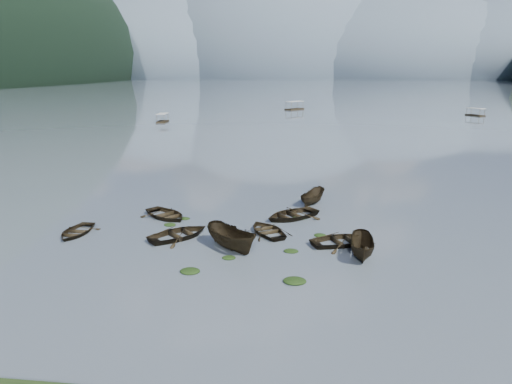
# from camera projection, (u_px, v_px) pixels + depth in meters

# --- Properties ---
(ground_plane) EXTENTS (2400.00, 2400.00, 0.00)m
(ground_plane) POSITION_uv_depth(u_px,v_px,m) (234.00, 274.00, 27.86)
(ground_plane) COLOR #505B64
(haze_mtn_a) EXTENTS (520.00, 520.00, 280.00)m
(haze_mtn_a) POSITION_uv_depth(u_px,v_px,m) (178.00, 77.00, 920.55)
(haze_mtn_a) COLOR #475666
(haze_mtn_a) RESTS_ON ground
(haze_mtn_b) EXTENTS (520.00, 520.00, 340.00)m
(haze_mtn_b) POSITION_uv_depth(u_px,v_px,m) (276.00, 78.00, 898.80)
(haze_mtn_b) COLOR #475666
(haze_mtn_b) RESTS_ON ground
(haze_mtn_c) EXTENTS (520.00, 520.00, 260.00)m
(haze_mtn_c) POSITION_uv_depth(u_px,v_px,m) (380.00, 78.00, 877.04)
(haze_mtn_c) COLOR #475666
(haze_mtn_c) RESTS_ON ground
(haze_mtn_d) EXTENTS (520.00, 520.00, 220.00)m
(haze_mtn_d) POSITION_uv_depth(u_px,v_px,m) (478.00, 78.00, 857.46)
(haze_mtn_d) COLOR #475666
(haze_mtn_d) RESTS_ON ground
(rowboat_0) EXTENTS (2.91, 3.98, 0.81)m
(rowboat_0) POSITION_uv_depth(u_px,v_px,m) (76.00, 234.00, 34.62)
(rowboat_0) COLOR black
(rowboat_0) RESTS_ON ground
(rowboat_1) EXTENTS (5.71, 5.72, 0.98)m
(rowboat_1) POSITION_uv_depth(u_px,v_px,m) (179.00, 238.00, 33.89)
(rowboat_1) COLOR black
(rowboat_1) RESTS_ON ground
(rowboat_2) EXTENTS (4.81, 4.73, 1.90)m
(rowboat_2) POSITION_uv_depth(u_px,v_px,m) (232.00, 249.00, 31.68)
(rowboat_2) COLOR black
(rowboat_2) RESTS_ON ground
(rowboat_3) EXTENTS (4.68, 5.06, 0.85)m
(rowboat_3) POSITION_uv_depth(u_px,v_px,m) (268.00, 233.00, 34.84)
(rowboat_3) COLOR black
(rowboat_3) RESTS_ON ground
(rowboat_4) EXTENTS (5.44, 4.81, 0.93)m
(rowboat_4) POSITION_uv_depth(u_px,v_px,m) (341.00, 244.00, 32.62)
(rowboat_4) COLOR black
(rowboat_4) RESTS_ON ground
(rowboat_5) EXTENTS (1.87, 4.28, 1.61)m
(rowboat_5) POSITION_uv_depth(u_px,v_px,m) (362.00, 256.00, 30.51)
(rowboat_5) COLOR black
(rowboat_5) RESTS_ON ground
(rowboat_6) EXTENTS (5.59, 5.39, 0.94)m
(rowboat_6) POSITION_uv_depth(u_px,v_px,m) (166.00, 217.00, 38.54)
(rowboat_6) COLOR black
(rowboat_6) RESTS_ON ground
(rowboat_7) EXTENTS (6.06, 5.89, 1.02)m
(rowboat_7) POSITION_uv_depth(u_px,v_px,m) (292.00, 218.00, 38.40)
(rowboat_7) COLOR black
(rowboat_7) RESTS_ON ground
(rowboat_8) EXTENTS (2.96, 4.16, 1.51)m
(rowboat_8) POSITION_uv_depth(u_px,v_px,m) (312.00, 203.00, 42.64)
(rowboat_8) COLOR black
(rowboat_8) RESTS_ON ground
(weed_clump_0) EXTENTS (1.25, 1.02, 0.27)m
(weed_clump_0) POSITION_uv_depth(u_px,v_px,m) (190.00, 272.00, 28.04)
(weed_clump_0) COLOR black
(weed_clump_0) RESTS_ON ground
(weed_clump_1) EXTENTS (0.92, 0.74, 0.20)m
(weed_clump_1) POSITION_uv_depth(u_px,v_px,m) (229.00, 258.00, 30.12)
(weed_clump_1) COLOR black
(weed_clump_1) RESTS_ON ground
(weed_clump_2) EXTENTS (1.38, 1.10, 0.30)m
(weed_clump_2) POSITION_uv_depth(u_px,v_px,m) (295.00, 282.00, 26.71)
(weed_clump_2) COLOR black
(weed_clump_2) RESTS_ON ground
(weed_clump_3) EXTENTS (0.96, 0.81, 0.21)m
(weed_clump_3) POSITION_uv_depth(u_px,v_px,m) (320.00, 236.00, 34.23)
(weed_clump_3) COLOR black
(weed_clump_3) RESTS_ON ground
(weed_clump_4) EXTENTS (1.03, 0.82, 0.21)m
(weed_clump_4) POSITION_uv_depth(u_px,v_px,m) (291.00, 252.00, 31.24)
(weed_clump_4) COLOR black
(weed_clump_4) RESTS_ON ground
(weed_clump_5) EXTENTS (0.90, 0.72, 0.19)m
(weed_clump_5) POSITION_uv_depth(u_px,v_px,m) (185.00, 219.00, 38.15)
(weed_clump_5) COLOR black
(weed_clump_5) RESTS_ON ground
(weed_clump_6) EXTENTS (0.98, 0.82, 0.20)m
(weed_clump_6) POSITION_uv_depth(u_px,v_px,m) (170.00, 225.00, 36.61)
(weed_clump_6) COLOR black
(weed_clump_6) RESTS_ON ground
(weed_clump_7) EXTENTS (1.11, 0.89, 0.24)m
(weed_clump_7) POSITION_uv_depth(u_px,v_px,m) (299.00, 219.00, 38.21)
(weed_clump_7) COLOR black
(weed_clump_7) RESTS_ON ground
(pontoon_left) EXTENTS (2.66, 5.40, 2.00)m
(pontoon_left) POSITION_uv_depth(u_px,v_px,m) (163.00, 122.00, 110.70)
(pontoon_left) COLOR black
(pontoon_left) RESTS_ON ground
(pontoon_centre) EXTENTS (6.34, 6.97, 2.56)m
(pontoon_centre) POSITION_uv_depth(u_px,v_px,m) (294.00, 110.00, 146.74)
(pontoon_centre) COLOR black
(pontoon_centre) RESTS_ON ground
(pontoon_right) EXTENTS (4.38, 5.70, 2.02)m
(pontoon_right) POSITION_uv_depth(u_px,v_px,m) (475.00, 116.00, 126.62)
(pontoon_right) COLOR black
(pontoon_right) RESTS_ON ground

